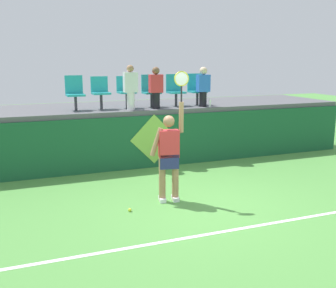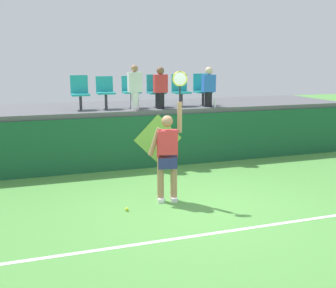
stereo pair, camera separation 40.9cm
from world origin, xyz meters
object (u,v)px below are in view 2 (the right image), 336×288
at_px(stadium_chair_5, 202,88).
at_px(spectator_1, 160,87).
at_px(stadium_chair_0, 80,91).
at_px(stadium_chair_2, 131,90).
at_px(tennis_ball, 127,209).
at_px(stadium_chair_3, 156,89).
at_px(spectator_0, 209,86).
at_px(tennis_player, 167,153).
at_px(stadium_chair_1, 105,90).
at_px(water_bottle, 215,103).
at_px(stadium_chair_4, 180,89).
at_px(spectator_2, 135,87).

xyz_separation_m(stadium_chair_5, spectator_1, (-1.35, -0.43, 0.09)).
bearing_deg(stadium_chair_0, stadium_chair_2, -0.34).
bearing_deg(tennis_ball, stadium_chair_5, 50.09).
height_order(stadium_chair_3, stadium_chair_5, stadium_chair_5).
bearing_deg(stadium_chair_2, stadium_chair_5, 0.26).
xyz_separation_m(stadium_chair_0, stadium_chair_3, (2.00, -0.00, -0.00)).
relative_size(spectator_0, spectator_1, 0.99).
distance_m(stadium_chair_2, spectator_1, 0.81).
bearing_deg(spectator_0, stadium_chair_5, 90.00).
relative_size(tennis_player, stadium_chair_1, 3.02).
height_order(tennis_ball, water_bottle, water_bottle).
bearing_deg(spectator_0, water_bottle, -57.27).
bearing_deg(stadium_chair_1, stadium_chair_4, 0.22).
bearing_deg(stadium_chair_5, tennis_ball, -129.91).
bearing_deg(spectator_0, spectator_1, 179.74).
xyz_separation_m(tennis_player, stadium_chair_0, (-1.25, 3.28, 0.98)).
bearing_deg(spectator_2, water_bottle, -4.57).
distance_m(stadium_chair_0, stadium_chair_4, 2.71).
xyz_separation_m(stadium_chair_2, spectator_0, (2.03, -0.43, 0.08)).
bearing_deg(stadium_chair_3, stadium_chair_0, 179.99).
xyz_separation_m(stadium_chair_4, spectator_1, (-0.71, -0.43, 0.09)).
xyz_separation_m(stadium_chair_0, spectator_0, (3.35, -0.44, 0.08)).
xyz_separation_m(water_bottle, stadium_chair_2, (-2.15, 0.61, 0.37)).
bearing_deg(spectator_0, spectator_2, -179.69).
bearing_deg(stadium_chair_4, spectator_1, -148.58).
bearing_deg(spectator_0, stadium_chair_1, 170.95).
xyz_separation_m(stadium_chair_0, spectator_1, (2.00, -0.43, 0.09)).
bearing_deg(stadium_chair_5, stadium_chair_0, -179.97).
xyz_separation_m(tennis_player, stadium_chair_3, (0.75, 3.28, 0.98)).
bearing_deg(stadium_chair_4, stadium_chair_5, 0.03).
bearing_deg(spectator_1, stadium_chair_1, 162.63).
bearing_deg(spectator_2, stadium_chair_4, 17.92).
bearing_deg(stadium_chair_2, stadium_chair_4, 0.37).
xyz_separation_m(stadium_chair_0, stadium_chair_5, (3.35, 0.00, -0.00)).
bearing_deg(spectator_1, spectator_0, -0.26).
bearing_deg(stadium_chair_5, stadium_chair_4, -179.97).
bearing_deg(tennis_player, tennis_ball, -162.38).
height_order(stadium_chair_5, spectator_0, spectator_0).
relative_size(tennis_ball, stadium_chair_5, 0.08).
distance_m(stadium_chair_1, stadium_chair_5, 2.71).
relative_size(stadium_chair_2, stadium_chair_3, 0.96).
bearing_deg(stadium_chair_0, stadium_chair_5, 0.03).
height_order(stadium_chair_0, stadium_chair_3, stadium_chair_0).
xyz_separation_m(stadium_chair_4, spectator_2, (-1.39, -0.45, 0.12)).
xyz_separation_m(water_bottle, stadium_chair_5, (-0.12, 0.62, 0.36)).
xyz_separation_m(stadium_chair_0, stadium_chair_2, (1.32, -0.01, 0.00)).
relative_size(tennis_player, spectator_0, 2.37).
bearing_deg(spectator_0, tennis_ball, -133.66).
distance_m(stadium_chair_2, stadium_chair_5, 2.03).
relative_size(stadium_chair_1, spectator_2, 0.74).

